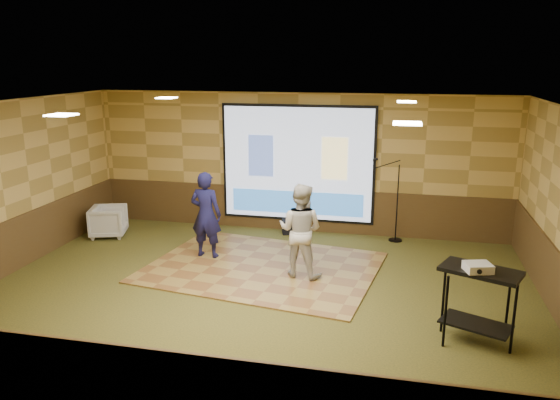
% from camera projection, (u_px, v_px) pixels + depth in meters
% --- Properties ---
extents(ground, '(9.00, 9.00, 0.00)m').
position_uv_depth(ground, '(257.00, 294.00, 8.80)').
color(ground, '#343C1B').
rests_on(ground, ground).
extents(room_shell, '(9.04, 7.04, 3.02)m').
position_uv_depth(room_shell, '(255.00, 167.00, 8.27)').
color(room_shell, tan).
rests_on(room_shell, ground).
extents(wainscot_back, '(9.00, 0.04, 0.95)m').
position_uv_depth(wainscot_back, '(297.00, 209.00, 11.97)').
color(wainscot_back, '#4C3319').
rests_on(wainscot_back, ground).
extents(wainscot_front, '(9.00, 0.04, 0.95)m').
position_uv_depth(wainscot_front, '(166.00, 393.00, 5.39)').
color(wainscot_front, '#4C3319').
rests_on(wainscot_front, ground).
extents(wainscot_left, '(0.04, 7.00, 0.95)m').
position_uv_depth(wainscot_left, '(11.00, 246.00, 9.63)').
color(wainscot_left, '#4C3319').
rests_on(wainscot_left, ground).
extents(projector_screen, '(3.32, 0.06, 2.52)m').
position_uv_depth(projector_screen, '(297.00, 165.00, 11.68)').
color(projector_screen, black).
rests_on(projector_screen, room_shell).
extents(downlight_nw, '(0.32, 0.32, 0.02)m').
position_uv_depth(downlight_nw, '(166.00, 98.00, 10.22)').
color(downlight_nw, '#FAE6BC').
rests_on(downlight_nw, room_shell).
extents(downlight_ne, '(0.32, 0.32, 0.02)m').
position_uv_depth(downlight_ne, '(407.00, 102.00, 9.29)').
color(downlight_ne, '#FAE6BC').
rests_on(downlight_ne, room_shell).
extents(downlight_sw, '(0.32, 0.32, 0.02)m').
position_uv_depth(downlight_sw, '(61.00, 115.00, 7.10)').
color(downlight_sw, '#FAE6BC').
rests_on(downlight_sw, room_shell).
extents(downlight_se, '(0.32, 0.32, 0.02)m').
position_uv_depth(downlight_se, '(407.00, 123.00, 6.17)').
color(downlight_se, '#FAE6BC').
rests_on(downlight_se, room_shell).
extents(dance_floor, '(4.39, 3.59, 0.03)m').
position_uv_depth(dance_floor, '(263.00, 267.00, 9.89)').
color(dance_floor, olive).
rests_on(dance_floor, ground).
extents(player_left, '(0.62, 0.43, 1.64)m').
position_uv_depth(player_left, '(206.00, 215.00, 10.21)').
color(player_left, '#151542').
rests_on(player_left, dance_floor).
extents(player_right, '(0.90, 0.76, 1.63)m').
position_uv_depth(player_right, '(300.00, 230.00, 9.29)').
color(player_right, beige).
rests_on(player_right, dance_floor).
extents(av_table, '(0.99, 0.52, 1.04)m').
position_uv_depth(av_table, '(479.00, 290.00, 7.13)').
color(av_table, black).
rests_on(av_table, ground).
extents(projector, '(0.39, 0.35, 0.11)m').
position_uv_depth(projector, '(478.00, 267.00, 6.97)').
color(projector, silver).
rests_on(projector, av_table).
extents(mic_stand, '(0.68, 0.28, 1.74)m').
position_uv_depth(mic_stand, '(394.00, 218.00, 11.27)').
color(mic_stand, black).
rests_on(mic_stand, ground).
extents(banquet_chair, '(0.89, 0.88, 0.65)m').
position_uv_depth(banquet_chair, '(109.00, 221.00, 11.60)').
color(banquet_chair, gray).
rests_on(banquet_chair, ground).
extents(duffel_bag, '(0.54, 0.44, 0.29)m').
position_uv_depth(duffel_bag, '(293.00, 227.00, 11.84)').
color(duffel_bag, black).
rests_on(duffel_bag, ground).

